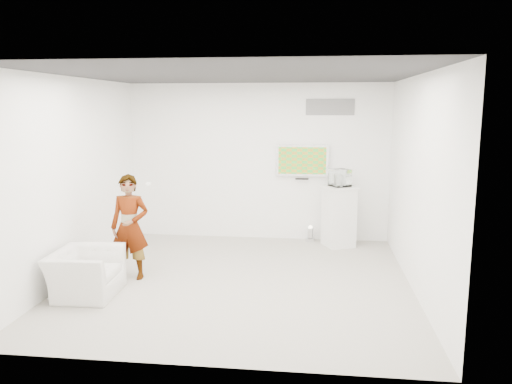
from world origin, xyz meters
The scene contains 10 objects.
room centered at (0.00, 0.00, 1.50)m, with size 5.01×5.01×3.00m.
tv centered at (0.85, 2.45, 1.55)m, with size 1.00×0.08×0.60m, color silver.
logo_decal centered at (1.35, 2.49, 2.55)m, with size 0.90×0.02×0.30m, color slate.
person centered at (-1.64, -0.05, 0.79)m, with size 0.57×0.38×1.58m, color silver.
armchair centered at (-2.01, -0.80, 0.31)m, with size 0.96×0.84×0.62m, color silver.
pedestal centered at (1.55, 2.09, 0.56)m, with size 0.54×0.54×1.12m, color white.
floor_uplight centered at (1.03, 2.34, 0.15)m, with size 0.19×0.19×0.29m, color silver.
vitrine centered at (1.55, 2.09, 1.28)m, with size 0.31×0.31×0.31m, color white.
console centered at (1.55, 2.09, 1.23)m, with size 0.05×0.16×0.21m, color white.
wii_remote centered at (-1.39, 0.10, 1.42)m, with size 0.03×0.14×0.03m, color white.
Camera 1 is at (1.08, -7.02, 2.57)m, focal length 35.00 mm.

